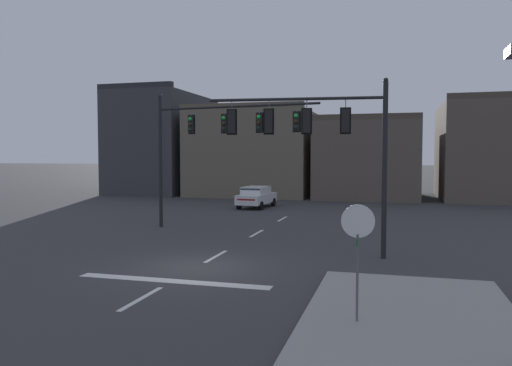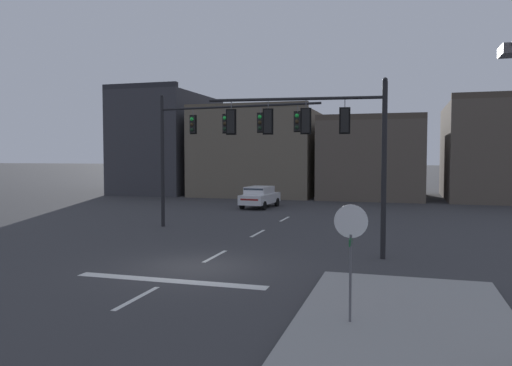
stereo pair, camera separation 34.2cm
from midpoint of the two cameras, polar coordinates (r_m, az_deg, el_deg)
ground_plane at (r=18.01m, az=-6.43°, el=-9.49°), size 400.00×400.00×0.00m
sidewalk_near_corner at (r=12.79m, az=17.41°, el=-14.54°), size 5.00×8.00×0.15m
stop_bar_paint at (r=16.23m, az=-9.22°, el=-10.90°), size 6.40×0.50×0.01m
lane_centreline at (r=19.83m, az=-4.17°, el=-8.30°), size 0.16×26.40×0.01m
signal_mast_near_side at (r=19.55m, az=7.95°, el=5.44°), size 6.87×0.88×6.86m
signal_mast_far_side at (r=26.53m, az=-4.64°, el=5.52°), size 9.04×1.23×7.27m
stop_sign at (r=11.60m, az=11.57°, el=-5.78°), size 0.76×0.64×2.83m
car_lot_nearside at (r=37.79m, az=0.69°, el=-1.53°), size 2.21×4.57×1.61m
building_row at (r=49.64m, az=6.18°, el=3.58°), size 40.98×12.90×10.87m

